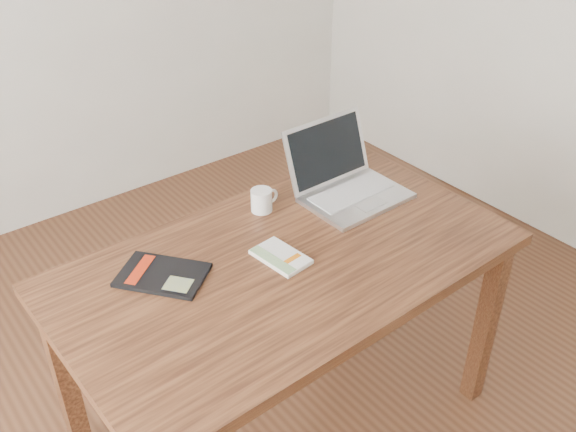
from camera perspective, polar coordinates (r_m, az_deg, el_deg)
room at (r=1.42m, az=-4.93°, el=9.74°), size 4.04×4.04×2.70m
desk at (r=2.00m, az=-0.08°, el=-5.78°), size 1.40×0.82×0.75m
white_guidebook at (r=1.94m, az=-0.66°, el=-3.65°), size 0.13×0.19×0.02m
black_guidebook at (r=1.90m, az=-11.10°, el=-5.16°), size 0.28×0.30×0.01m
laptop at (r=2.24m, az=5.15°, el=3.15°), size 0.35×0.33×0.24m
coffee_mug at (r=2.15m, az=-2.32°, el=1.46°), size 0.11×0.07×0.08m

